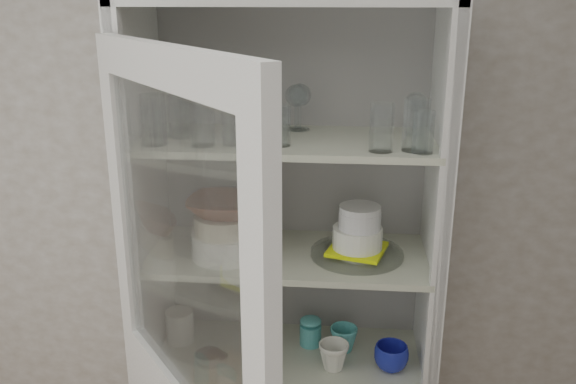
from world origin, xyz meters
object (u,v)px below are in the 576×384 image
Objects in this scene: plate_stack_front at (226,244)px; measuring_cups at (209,358)px; teal_jar at (310,333)px; white_canister at (180,326)px; glass_platter at (357,253)px; mug_blue at (391,357)px; mug_white at (334,356)px; terracotta_bowl at (224,206)px; goblet_2 at (296,106)px; cream_bowl at (225,224)px; grey_bowl_stack at (359,232)px; mug_teal at (344,339)px; pantry_cabinet at (290,324)px; white_ramekin at (357,238)px; goblet_0 at (181,106)px; goblet_1 at (300,105)px; goblet_3 at (415,112)px; plate_stack_back at (246,225)px; yellow_trivet at (357,249)px.

measuring_cups is (-0.07, -0.03, -0.42)m from plate_stack_front.
teal_jar is 1.04× the size of measuring_cups.
glass_platter is at bearing -5.17° from white_canister.
mug_blue is 1.11× the size of mug_white.
goblet_2 is at bearing 37.58° from terracotta_bowl.
glass_platter is at bearing 5.10° from cream_bowl.
grey_bowl_stack is at bearing 26.79° from mug_white.
terracotta_bowl is 1.98× the size of white_canister.
terracotta_bowl is 0.67m from mug_teal.
goblet_2 is at bearing 70.93° from pantry_cabinet.
terracotta_bowl reaches higher than mug_teal.
white_ramekin reaches higher than mug_teal.
goblet_1 is at bearing 5.61° from goblet_0.
goblet_3 reaches higher than white_canister.
plate_stack_front is 0.45m from grey_bowl_stack.
goblet_3 is 0.86m from mug_teal.
goblet_2 reaches higher than mug_blue.
plate_stack_front is at bearing -149.31° from pantry_cabinet.
goblet_1 reaches higher than white_canister.
mug_white is (-0.20, -0.02, 0.00)m from mug_blue.
white_ramekin is 0.45m from teal_jar.
measuring_cups is at bearing -115.78° from plate_stack_back.
goblet_3 is at bearing 3.38° from teal_jar.
white_canister is at bearing -175.51° from mug_blue.
terracotta_bowl reaches higher than plate_stack_back.
mug_blue is at bearing -1.44° from cream_bowl.
plate_stack_back is (-0.18, 0.01, -0.44)m from goblet_2.
mug_teal is at bearing 12.27° from terracotta_bowl.
goblet_0 reaches higher than mug_white.
white_canister is (-0.61, 0.01, 0.01)m from mug_teal.
goblet_1 is 0.47m from cream_bowl.
goblet_3 reaches higher than mug_white.
terracotta_bowl is 2.04× the size of mug_blue.
glass_platter is at bearing 5.10° from plate_stack_front.
mug_blue is (0.13, -0.05, -0.42)m from white_ramekin.
measuring_cups is at bearing -172.24° from grey_bowl_stack.
yellow_trivet is (0.00, 0.00, 0.02)m from glass_platter.
goblet_0 reaches higher than plate_stack_front.
plate_stack_front is 0.57m from mug_teal.
glass_platter is 1.88× the size of white_ramekin.
goblet_2 is at bearing 175.10° from goblet_3.
white_canister is at bearing -170.48° from goblet_1.
goblet_2 is 0.46m from cream_bowl.
grey_bowl_stack reaches higher than teal_jar.
plate_stack_back is (0.20, 0.05, -0.44)m from goblet_0.
goblet_1 reaches higher than mug_white.
goblet_3 is 0.78× the size of plate_stack_back.
mug_blue is at bearing -21.60° from grey_bowl_stack.
goblet_1 is 0.92m from mug_blue.
goblet_1 is at bearing 36.14° from terracotta_bowl.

